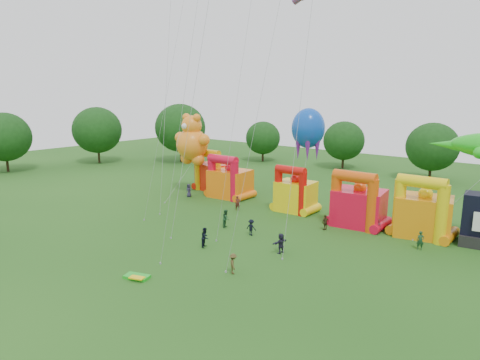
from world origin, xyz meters
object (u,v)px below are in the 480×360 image
Objects in this scene: bouncy_castle_0 at (213,174)px; spectator_4 at (325,222)px; bouncy_castle_2 at (295,194)px; teddy_bear_kite at (189,152)px; spectator_0 at (189,190)px; gecko_kite at (472,184)px; octopus_kite at (305,156)px.

bouncy_castle_0 reaches higher than spectator_4.
spectator_4 is at bearing -32.67° from bouncy_castle_2.
teddy_bear_kite reaches higher than spectator_0.
teddy_bear_kite is at bearing 129.51° from spectator_0.
spectator_0 is (1.27, -1.34, -5.10)m from teddy_bear_kite.
spectator_0 is at bearing -46.66° from teddy_bear_kite.
gecko_kite is at bearing 2.10° from bouncy_castle_2.
octopus_kite is (16.00, 5.13, 0.43)m from teddy_bear_kite.
spectator_4 is (7.11, -7.53, -5.61)m from octopus_kite.
bouncy_castle_0 is 34.93m from gecko_kite.
teddy_bear_kite is at bearing -174.00° from bouncy_castle_2.
octopus_kite is at bearing 19.88° from spectator_0.
gecko_kite is at bearing 3.92° from teddy_bear_kite.
bouncy_castle_0 is at bearing 177.49° from gecko_kite.
octopus_kite is 7.51× the size of spectator_4.
bouncy_castle_2 is at bearing -177.90° from gecko_kite.
bouncy_castle_2 is at bearing -8.10° from bouncy_castle_0.
bouncy_castle_0 is 15.57m from octopus_kite.
gecko_kite is 1.00× the size of octopus_kite.
octopus_kite reaches higher than gecko_kite.
teddy_bear_kite is (-1.01, -3.97, 3.63)m from bouncy_castle_0.
bouncy_castle_0 reaches higher than spectator_0.
spectator_4 is at bearing -158.98° from gecko_kite.
spectator_0 is at bearing -74.32° from spectator_4.
teddy_bear_kite is at bearing -176.08° from gecko_kite.
bouncy_castle_2 reaches higher than spectator_0.
spectator_4 is at bearing -6.60° from spectator_0.
bouncy_castle_0 reaches higher than bouncy_castle_2.
octopus_kite reaches higher than spectator_4.
spectator_0 is at bearing -168.63° from bouncy_castle_2.
bouncy_castle_2 is at bearing 7.54° from spectator_0.
teddy_bear_kite reaches higher than bouncy_castle_2.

